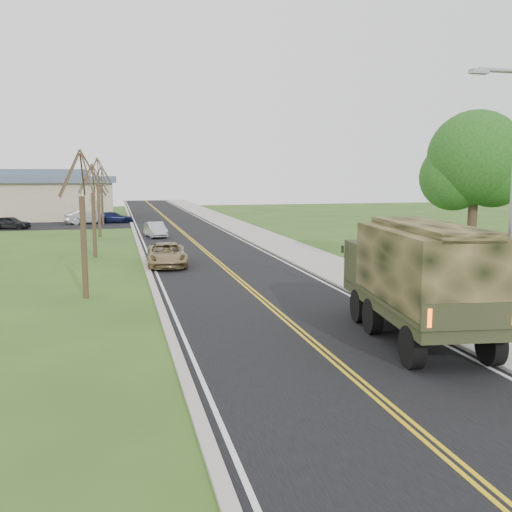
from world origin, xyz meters
name	(u,v)px	position (x,y,z in m)	size (l,w,h in m)	color
ground	(334,361)	(0.00, 0.00, 0.00)	(160.00, 160.00, 0.00)	#2A501A
road	(178,228)	(0.00, 40.00, 0.01)	(8.00, 120.00, 0.01)	black
curb_right	(221,227)	(4.15, 40.00, 0.06)	(0.30, 120.00, 0.12)	#9E998E
sidewalk_right	(239,226)	(5.90, 40.00, 0.05)	(3.20, 120.00, 0.10)	#9E998E
curb_left	(133,229)	(-4.15, 40.00, 0.05)	(0.30, 120.00, 0.10)	#9E998E
street_light	(510,198)	(4.90, -0.50, 4.43)	(1.65, 0.22, 8.00)	gray
leafy_tree	(475,165)	(11.00, 10.01, 5.49)	(4.83, 4.50, 8.10)	#38281C
bare_tree_a	(83,235)	(-7.00, 10.00, 2.63)	(1.93, 2.26, 6.08)	#38281C
bare_tree_b	(94,217)	(-7.00, 22.00, 2.48)	(1.83, 2.14, 5.73)	#38281C
bare_tree_c	(99,203)	(-7.00, 34.00, 2.78)	(2.04, 2.39, 6.42)	#38281C
bare_tree_d	(102,199)	(-7.00, 46.00, 2.55)	(1.88, 2.20, 5.91)	#38281C
commercial_building	(23,195)	(-15.98, 55.97, 2.69)	(25.50, 21.50, 5.65)	tan
military_truck	(418,273)	(3.17, 1.26, 2.10)	(3.48, 7.61, 3.67)	black
suv_champagne	(167,255)	(-3.00, 17.57, 0.64)	(2.13, 4.61, 1.28)	#947E53
sedan_silver	(156,230)	(-2.59, 32.62, 0.61)	(1.30, 3.71, 1.22)	#B3B3B8
lot_car_dark	(11,223)	(-15.24, 42.76, 0.61)	(1.44, 3.57, 1.22)	black
lot_car_silver	(87,217)	(-8.58, 47.04, 0.72)	(1.53, 4.39, 1.45)	silver
lot_car_navy	(114,218)	(-5.92, 47.48, 0.58)	(1.63, 4.02, 1.17)	black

